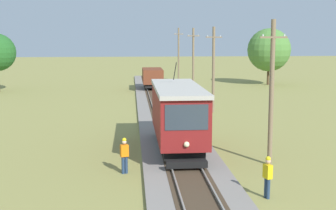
{
  "coord_description": "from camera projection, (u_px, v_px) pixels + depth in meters",
  "views": [
    {
      "loc": [
        -2.62,
        -10.89,
        6.62
      ],
      "look_at": [
        -0.23,
        17.14,
        2.12
      ],
      "focal_mm": 46.28,
      "sensor_mm": 36.0,
      "label": 1
    }
  ],
  "objects": [
    {
      "name": "utility_pole_distant",
      "position": [
        179.0,
        54.0,
        64.63
      ],
      "size": [
        1.4,
        0.51,
        7.84
      ],
      "color": "#7A664C",
      "rests_on": "ground"
    },
    {
      "name": "tree_right_near",
      "position": [
        269.0,
        50.0,
        58.61
      ],
      "size": [
        5.81,
        5.81,
        7.66
      ],
      "color": "#4C3823",
      "rests_on": "ground"
    },
    {
      "name": "track_worker",
      "position": [
        268.0,
        175.0,
        17.71
      ],
      "size": [
        0.34,
        0.43,
        1.78
      ],
      "rotation": [
        0.0,
        0.0,
        0.29
      ],
      "color": "navy",
      "rests_on": "ground"
    },
    {
      "name": "red_tram",
      "position": [
        178.0,
        114.0,
        24.71
      ],
      "size": [
        2.6,
        8.54,
        4.79
      ],
      "color": "maroon",
      "rests_on": "rail_right"
    },
    {
      "name": "utility_pole_near_tram",
      "position": [
        272.0,
        92.0,
        22.0
      ],
      "size": [
        1.4,
        0.42,
        7.45
      ],
      "color": "#7A664C",
      "rests_on": "ground"
    },
    {
      "name": "second_worker",
      "position": [
        124.0,
        154.0,
        20.91
      ],
      "size": [
        0.44,
        0.35,
        1.78
      ],
      "rotation": [
        0.0,
        0.0,
        -1.26
      ],
      "color": "navy",
      "rests_on": "ground"
    },
    {
      "name": "utility_pole_mid",
      "position": [
        213.0,
        69.0,
        37.45
      ],
      "size": [
        1.4,
        0.42,
        7.42
      ],
      "color": "#7A664C",
      "rests_on": "ground"
    },
    {
      "name": "freight_car",
      "position": [
        152.0,
        77.0,
        53.4
      ],
      "size": [
        2.4,
        5.2,
        2.31
      ],
      "color": "brown",
      "rests_on": "rail_right"
    },
    {
      "name": "utility_pole_far",
      "position": [
        193.0,
        60.0,
        49.48
      ],
      "size": [
        1.4,
        0.56,
        7.54
      ],
      "color": "#7A664C",
      "rests_on": "ground"
    }
  ]
}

